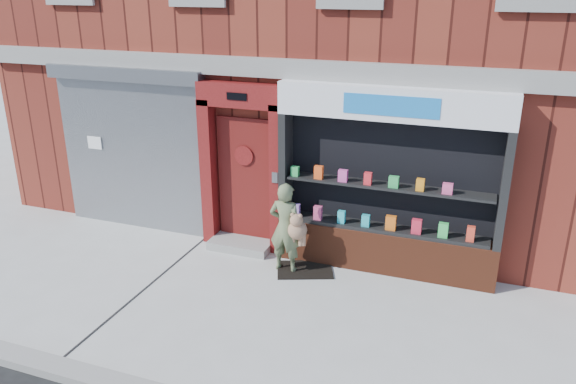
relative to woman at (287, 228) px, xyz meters
The scene contains 7 objects.
ground 1.48m from the woman, 103.04° to the right, with size 80.00×80.00×0.00m, color #9E9E99.
building 5.76m from the woman, 93.47° to the left, with size 12.00×8.16×8.00m.
shutter_bay 3.50m from the woman, 168.23° to the left, with size 3.10×0.30×3.04m.
red_door_bay 1.40m from the woman, 149.21° to the left, with size 1.52×0.58×2.90m.
pharmacy_bay 1.68m from the woman, 21.38° to the left, with size 3.50×0.41×3.00m.
woman is the anchor object (origin of this frame).
doormat 0.80m from the woman, 15.93° to the left, with size 0.89×0.63×0.02m, color black.
Camera 1 is at (3.12, -6.42, 4.40)m, focal length 35.00 mm.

